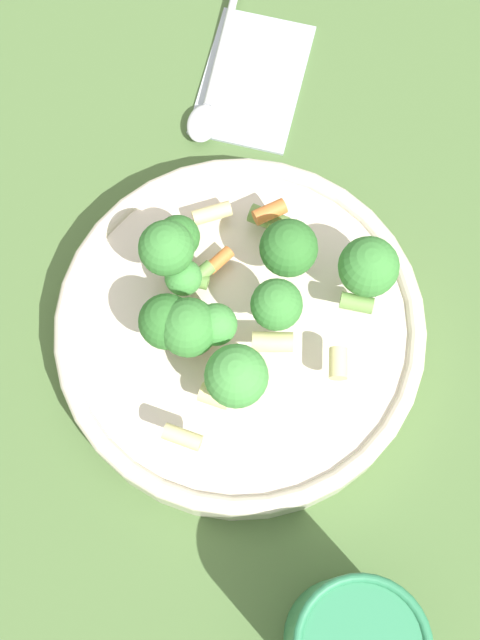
# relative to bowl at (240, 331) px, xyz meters

# --- Properties ---
(ground_plane) EXTENTS (3.00, 3.00, 0.00)m
(ground_plane) POSITION_rel_bowl_xyz_m (0.00, 0.00, -0.02)
(ground_plane) COLOR #4C6B38
(bowl) EXTENTS (0.28, 0.28, 0.04)m
(bowl) POSITION_rel_bowl_xyz_m (0.00, 0.00, 0.00)
(bowl) COLOR beige
(bowl) RESTS_ON ground_plane
(pasta_salad) EXTENTS (0.19, 0.20, 0.07)m
(pasta_salad) POSITION_rel_bowl_xyz_m (0.00, -0.01, 0.06)
(pasta_salad) COLOR #8CB766
(pasta_salad) RESTS_ON bowl
(napkin) EXTENTS (0.11, 0.14, 0.01)m
(napkin) POSITION_rel_bowl_xyz_m (0.00, -0.24, -0.02)
(napkin) COLOR #B2BCC6
(napkin) RESTS_ON ground_plane
(spoon) EXTENTS (0.04, 0.16, 0.01)m
(spoon) POSITION_rel_bowl_xyz_m (0.04, -0.22, -0.01)
(spoon) COLOR silver
(spoon) RESTS_ON napkin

